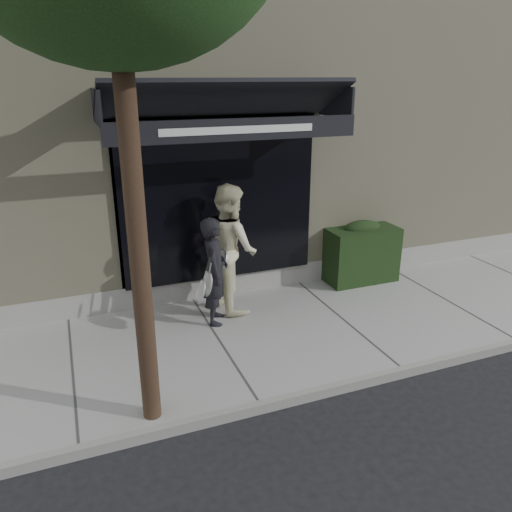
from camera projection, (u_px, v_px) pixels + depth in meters
name	position (u px, v px, depth m)	size (l,w,h in m)	color
ground	(341.00, 324.00, 7.87)	(80.00, 80.00, 0.00)	black
sidewalk	(341.00, 321.00, 7.85)	(20.00, 3.00, 0.12)	#9A9994
curb	(402.00, 372.00, 6.49)	(20.00, 0.10, 0.14)	gray
building_facade	(235.00, 120.00, 11.27)	(14.30, 8.04, 5.64)	#BDB590
hedge	(360.00, 252.00, 9.12)	(1.30, 0.70, 1.14)	black
pedestrian_front	(214.00, 271.00, 7.45)	(0.71, 0.87, 1.66)	black
pedestrian_back	(230.00, 248.00, 7.87)	(0.91, 1.09, 2.04)	beige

